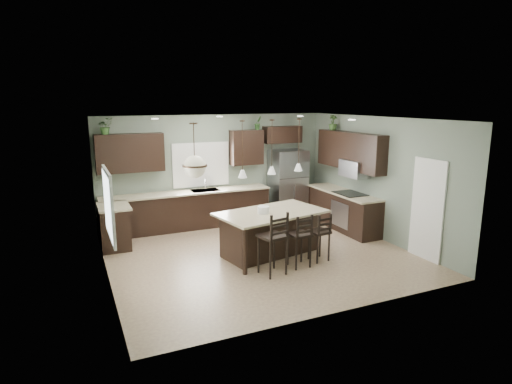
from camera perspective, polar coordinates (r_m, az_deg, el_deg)
The scene contains 33 objects.
ground at distance 9.03m, azimuth 0.46°, elevation -8.33°, with size 6.00×6.00×0.00m, color #9E8466.
pantry_door at distance 9.19m, azimuth 21.87°, elevation -2.21°, with size 0.04×0.82×2.04m, color white.
window_back at distance 11.00m, azimuth -7.37°, elevation 3.65°, with size 1.35×0.02×1.00m, color white.
window_left at distance 7.10m, azimuth -19.15°, elevation -1.65°, with size 0.02×1.10×1.00m, color white.
left_return_cabs at distance 9.81m, azimuth -18.39°, elevation -4.51°, with size 0.60×0.90×0.90m, color black.
left_return_countertop at distance 9.69m, azimuth -18.46°, elevation -1.84°, with size 0.66×0.96×0.04m, color beige.
back_lower_cabs at distance 10.83m, azimuth -9.05°, elevation -2.48°, with size 4.20×0.60×0.90m, color black.
back_countertop at distance 10.71m, azimuth -9.11°, elevation -0.07°, with size 4.20×0.66×0.04m, color beige.
sink_inset at distance 10.82m, azimuth -6.81°, elevation 0.22°, with size 0.70×0.45×0.01m, color gray.
faucet at distance 10.77m, azimuth -6.78°, elevation 0.94°, with size 0.02×0.02×0.28m, color silver.
back_upper_left at distance 10.44m, azimuth -16.45°, elevation 5.01°, with size 1.55×0.34×0.90m, color black.
back_upper_right at distance 11.21m, azimuth -1.28°, elevation 5.97°, with size 0.85×0.34×0.90m, color black.
fridge_header at distance 11.62m, azimuth 3.53°, elevation 7.66°, with size 1.05×0.34×0.45m, color black.
right_lower_cabs at distance 10.93m, azimuth 11.53°, elevation -2.45°, with size 0.60×2.35×0.90m, color black.
right_countertop at distance 10.81m, azimuth 11.54°, elevation -0.05°, with size 0.66×2.35×0.04m, color beige.
cooktop at distance 10.59m, azimuth 12.41°, elevation -0.20°, with size 0.58×0.75×0.02m, color black.
wall_oven_front at distance 10.54m, azimuth 11.04°, elevation -2.97°, with size 0.01×0.72×0.60m, color gray.
right_upper_cabs at distance 10.73m, azimuth 12.43°, elevation 5.41°, with size 0.34×2.35×0.90m, color black.
microwave at distance 10.53m, azimuth 13.00°, elevation 3.06°, with size 0.40×0.75×0.40m, color gray.
refrigerator at distance 11.64m, azimuth 4.26°, elevation 1.07°, with size 0.90×0.74×1.85m, color #999AA1.
kitchen_island at distance 8.88m, azimuth 2.04°, elevation -5.53°, with size 2.17×1.23×0.92m, color black.
serving_dish at distance 8.62m, azimuth 1.00°, elevation -2.39°, with size 0.24×0.24×0.14m, color silver.
bar_stool_left at distance 7.87m, azimuth 2.20°, elevation -6.82°, with size 0.45×0.45×1.20m, color black.
bar_stool_center at distance 8.28m, azimuth 5.79°, elevation -6.41°, with size 0.39×0.39×1.06m, color black.
bar_stool_right at distance 8.65m, azimuth 8.41°, elevation -5.94°, with size 0.36×0.36×0.98m, color black.
pendant_left at distance 8.11m, azimuth -1.83°, elevation 5.71°, with size 0.17×0.17×1.10m, color white, non-canonical shape.
pendant_center at distance 8.51m, azimuth 2.13°, elevation 6.01°, with size 0.17×0.17×1.10m, color white, non-canonical shape.
pendant_right at distance 8.95m, azimuth 5.73°, elevation 6.26°, with size 0.17×0.17×1.10m, color white, non-canonical shape.
chandelier at distance 7.32m, azimuth -8.24°, elevation 5.51°, with size 0.42×0.42×0.94m, color #EFE6C4, non-canonical shape.
plant_back_left at distance 10.30m, azimuth -19.48°, elevation 8.29°, with size 0.34×0.29×0.37m, color #2D5123.
plant_back_right at distance 11.26m, azimuth 0.27°, elevation 9.20°, with size 0.20×0.16×0.36m, color #2E5726.
plant_right_wall at distance 11.26m, azimuth 10.22°, elevation 9.10°, with size 0.22×0.22×0.39m, color #345424.
room_shell at distance 8.58m, azimuth 0.48°, elevation 2.36°, with size 6.00×6.00×6.00m.
Camera 1 is at (-3.51, -7.69, 3.17)m, focal length 30.00 mm.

